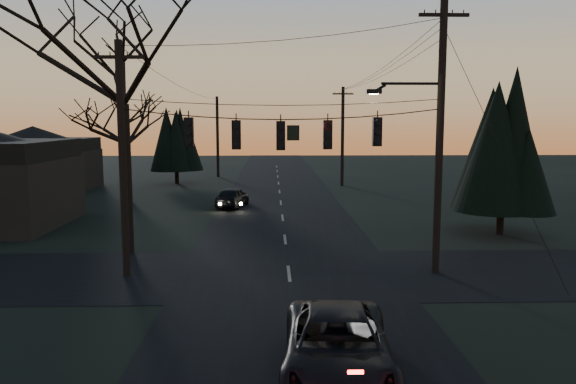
{
  "coord_description": "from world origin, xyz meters",
  "views": [
    {
      "loc": [
        -0.64,
        -10.34,
        5.71
      ],
      "look_at": [
        -0.07,
        9.01,
        3.21
      ],
      "focal_mm": 35.0,
      "sensor_mm": 36.0,
      "label": 1
    }
  ],
  "objects_px": {
    "bare_tree_left": "(121,42)",
    "evergreen_right": "(504,147)",
    "utility_pole_left": "(127,275)",
    "sedan_oncoming_a": "(232,197)",
    "suv_near": "(337,348)",
    "utility_pole_far_l": "(218,177)",
    "utility_pole_right": "(435,273)",
    "utility_pole_far_r": "(342,186)"
  },
  "relations": [
    {
      "from": "suv_near",
      "to": "utility_pole_far_l",
      "type": "bearing_deg",
      "value": 102.99
    },
    {
      "from": "bare_tree_left",
      "to": "evergreen_right",
      "type": "distance_m",
      "value": 18.51
    },
    {
      "from": "utility_pole_left",
      "to": "bare_tree_left",
      "type": "bearing_deg",
      "value": 102.69
    },
    {
      "from": "sedan_oncoming_a",
      "to": "suv_near",
      "type": "bearing_deg",
      "value": 109.76
    },
    {
      "from": "evergreen_right",
      "to": "bare_tree_left",
      "type": "bearing_deg",
      "value": -168.66
    },
    {
      "from": "utility_pole_right",
      "to": "sedan_oncoming_a",
      "type": "xyz_separation_m",
      "value": [
        -8.7,
        16.12,
        0.67
      ]
    },
    {
      "from": "utility_pole_far_l",
      "to": "suv_near",
      "type": "xyz_separation_m",
      "value": [
        6.8,
        -44.56,
        0.72
      ]
    },
    {
      "from": "utility_pole_far_r",
      "to": "suv_near",
      "type": "bearing_deg",
      "value": -97.33
    },
    {
      "from": "utility_pole_left",
      "to": "utility_pole_far_l",
      "type": "xyz_separation_m",
      "value": [
        0.0,
        36.0,
        0.0
      ]
    },
    {
      "from": "bare_tree_left",
      "to": "suv_near",
      "type": "relative_size",
      "value": 2.46
    },
    {
      "from": "utility_pole_right",
      "to": "utility_pole_left",
      "type": "height_order",
      "value": "utility_pole_right"
    },
    {
      "from": "evergreen_right",
      "to": "suv_near",
      "type": "bearing_deg",
      "value": -122.75
    },
    {
      "from": "utility_pole_right",
      "to": "evergreen_right",
      "type": "distance_m",
      "value": 9.83
    },
    {
      "from": "utility_pole_left",
      "to": "suv_near",
      "type": "height_order",
      "value": "utility_pole_left"
    },
    {
      "from": "utility_pole_far_r",
      "to": "suv_near",
      "type": "distance_m",
      "value": 36.87
    },
    {
      "from": "utility_pole_right",
      "to": "utility_pole_far_l",
      "type": "bearing_deg",
      "value": 107.72
    },
    {
      "from": "utility_pole_left",
      "to": "utility_pole_right",
      "type": "bearing_deg",
      "value": 0.0
    },
    {
      "from": "utility_pole_far_l",
      "to": "evergreen_right",
      "type": "distance_m",
      "value": 33.8
    },
    {
      "from": "evergreen_right",
      "to": "suv_near",
      "type": "xyz_separation_m",
      "value": [
        -10.02,
        -15.57,
        -3.66
      ]
    },
    {
      "from": "utility_pole_far_r",
      "to": "utility_pole_far_l",
      "type": "height_order",
      "value": "utility_pole_far_r"
    },
    {
      "from": "bare_tree_left",
      "to": "utility_pole_right",
      "type": "bearing_deg",
      "value": -15.83
    },
    {
      "from": "suv_near",
      "to": "utility_pole_left",
      "type": "bearing_deg",
      "value": 132.77
    },
    {
      "from": "utility_pole_left",
      "to": "evergreen_right",
      "type": "distance_m",
      "value": 18.74
    },
    {
      "from": "utility_pole_far_l",
      "to": "utility_pole_right",
      "type": "bearing_deg",
      "value": -72.28
    },
    {
      "from": "utility_pole_far_r",
      "to": "bare_tree_left",
      "type": "height_order",
      "value": "bare_tree_left"
    },
    {
      "from": "utility_pole_right",
      "to": "bare_tree_left",
      "type": "distance_m",
      "value": 15.56
    },
    {
      "from": "utility_pole_right",
      "to": "suv_near",
      "type": "relative_size",
      "value": 1.93
    },
    {
      "from": "bare_tree_left",
      "to": "suv_near",
      "type": "xyz_separation_m",
      "value": [
        7.58,
        -12.05,
        -8.18
      ]
    },
    {
      "from": "utility_pole_far_l",
      "to": "bare_tree_left",
      "type": "height_order",
      "value": "bare_tree_left"
    },
    {
      "from": "utility_pole_right",
      "to": "utility_pole_far_l",
      "type": "height_order",
      "value": "utility_pole_right"
    },
    {
      "from": "utility_pole_left",
      "to": "bare_tree_left",
      "type": "height_order",
      "value": "bare_tree_left"
    },
    {
      "from": "evergreen_right",
      "to": "sedan_oncoming_a",
      "type": "relative_size",
      "value": 1.94
    },
    {
      "from": "bare_tree_left",
      "to": "sedan_oncoming_a",
      "type": "relative_size",
      "value": 3.26
    },
    {
      "from": "evergreen_right",
      "to": "utility_pole_right",
      "type": "bearing_deg",
      "value": -127.17
    },
    {
      "from": "sedan_oncoming_a",
      "to": "utility_pole_far_l",
      "type": "bearing_deg",
      "value": -71.43
    },
    {
      "from": "utility_pole_left",
      "to": "sedan_oncoming_a",
      "type": "height_order",
      "value": "utility_pole_left"
    },
    {
      "from": "utility_pole_far_l",
      "to": "evergreen_right",
      "type": "relative_size",
      "value": 1.06
    },
    {
      "from": "utility_pole_left",
      "to": "sedan_oncoming_a",
      "type": "relative_size",
      "value": 2.18
    },
    {
      "from": "utility_pole_far_r",
      "to": "evergreen_right",
      "type": "relative_size",
      "value": 1.12
    },
    {
      "from": "utility_pole_right",
      "to": "utility_pole_left",
      "type": "distance_m",
      "value": 11.5
    },
    {
      "from": "utility_pole_far_l",
      "to": "bare_tree_left",
      "type": "xyz_separation_m",
      "value": [
        -0.78,
        -32.52,
        8.9
      ]
    },
    {
      "from": "bare_tree_left",
      "to": "evergreen_right",
      "type": "bearing_deg",
      "value": 11.34
    }
  ]
}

